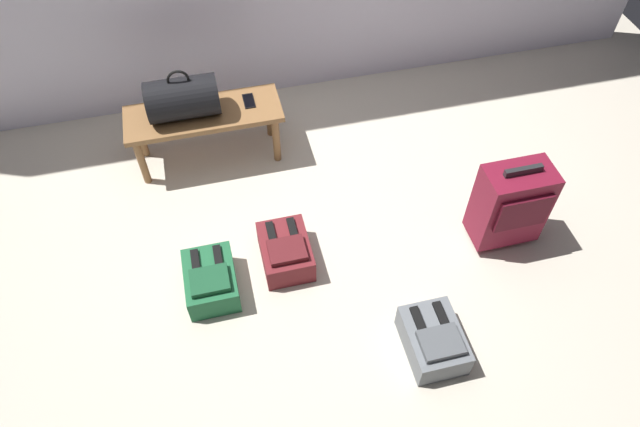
# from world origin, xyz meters

# --- Properties ---
(ground_plane) EXTENTS (6.60, 6.60, 0.00)m
(ground_plane) POSITION_xyz_m (0.00, 0.00, 0.00)
(ground_plane) COLOR beige
(bench) EXTENTS (1.00, 0.36, 0.40)m
(bench) POSITION_xyz_m (-0.47, 0.93, 0.34)
(bench) COLOR olive
(bench) RESTS_ON ground
(duffel_bag_black) EXTENTS (0.44, 0.26, 0.34)m
(duffel_bag_black) POSITION_xyz_m (-0.58, 0.93, 0.53)
(duffel_bag_black) COLOR black
(duffel_bag_black) RESTS_ON bench
(cell_phone) EXTENTS (0.07, 0.14, 0.01)m
(cell_phone) POSITION_xyz_m (-0.17, 0.97, 0.40)
(cell_phone) COLOR black
(cell_phone) RESTS_ON bench
(suitcase_upright_burgundy) EXTENTS (0.39, 0.26, 0.60)m
(suitcase_upright_burgundy) POSITION_xyz_m (1.15, -0.18, 0.31)
(suitcase_upright_burgundy) COLOR maroon
(suitcase_upright_burgundy) RESTS_ON ground
(backpack_green) EXTENTS (0.28, 0.38, 0.21)m
(backpack_green) POSITION_xyz_m (-0.60, -0.14, 0.09)
(backpack_green) COLOR #1E6038
(backpack_green) RESTS_ON ground
(backpack_maroon) EXTENTS (0.28, 0.38, 0.21)m
(backpack_maroon) POSITION_xyz_m (-0.15, -0.04, 0.09)
(backpack_maroon) COLOR maroon
(backpack_maroon) RESTS_ON ground
(backpack_grey) EXTENTS (0.28, 0.38, 0.21)m
(backpack_grey) POSITION_xyz_m (0.49, -0.78, 0.09)
(backpack_grey) COLOR slate
(backpack_grey) RESTS_ON ground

